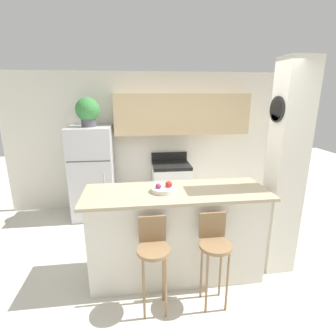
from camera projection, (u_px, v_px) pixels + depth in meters
ground_plane at (176, 273)px, 3.28m from camera, size 14.00×14.00×0.00m
wall_back at (168, 131)px, 4.94m from camera, size 5.60×0.38×2.55m
pillar_right at (285, 171)px, 3.08m from camera, size 0.38×0.32×2.55m
counter_bar at (176, 233)px, 3.13m from camera, size 2.11×0.74×1.10m
refrigerator at (93, 173)px, 4.64m from camera, size 0.73×0.71×1.63m
stove_range at (171, 187)px, 4.97m from camera, size 0.69×0.61×1.07m
bar_stool_left at (153, 252)px, 2.58m from camera, size 0.33×0.33×1.00m
bar_stool_right at (214, 247)px, 2.66m from camera, size 0.33×0.33×1.00m
potted_plant_on_fridge at (88, 111)px, 4.35m from camera, size 0.40×0.40×0.48m
fruit_bowl at (164, 189)px, 2.95m from camera, size 0.28×0.28×0.12m
trash_bin at (127, 209)px, 4.66m from camera, size 0.28×0.28×0.38m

